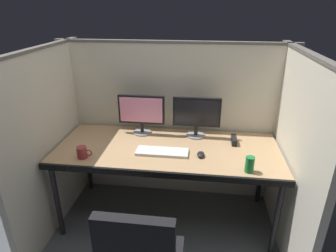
% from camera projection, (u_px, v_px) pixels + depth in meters
% --- Properties ---
extents(ground_plane, '(8.00, 8.00, 0.00)m').
position_uv_depth(ground_plane, '(163.00, 239.00, 2.46)').
color(ground_plane, '#4C5156').
extents(cubicle_partition_rear, '(2.21, 0.06, 1.57)m').
position_uv_depth(cubicle_partition_rear, '(173.00, 122.00, 2.83)').
color(cubicle_partition_rear, beige).
rests_on(cubicle_partition_rear, ground).
extents(cubicle_partition_left, '(0.06, 1.41, 1.57)m').
position_uv_depth(cubicle_partition_left, '(51.00, 141.00, 2.45)').
color(cubicle_partition_left, beige).
rests_on(cubicle_partition_left, ground).
extents(cubicle_partition_right, '(0.06, 1.41, 1.57)m').
position_uv_depth(cubicle_partition_right, '(292.00, 155.00, 2.22)').
color(cubicle_partition_right, beige).
rests_on(cubicle_partition_right, ground).
extents(desk, '(1.90, 0.80, 0.74)m').
position_uv_depth(desk, '(167.00, 153.00, 2.45)').
color(desk, tan).
rests_on(desk, ground).
extents(monitor_left, '(0.43, 0.17, 0.37)m').
position_uv_depth(monitor_left, '(141.00, 112.00, 2.63)').
color(monitor_left, gray).
rests_on(monitor_left, desk).
extents(monitor_right, '(0.43, 0.17, 0.37)m').
position_uv_depth(monitor_right, '(197.00, 114.00, 2.57)').
color(monitor_right, gray).
rests_on(monitor_right, desk).
extents(keyboard_main, '(0.43, 0.15, 0.02)m').
position_uv_depth(keyboard_main, '(162.00, 152.00, 2.35)').
color(keyboard_main, silver).
rests_on(keyboard_main, desk).
extents(computer_mouse, '(0.06, 0.10, 0.04)m').
position_uv_depth(computer_mouse, '(201.00, 154.00, 2.30)').
color(computer_mouse, black).
rests_on(computer_mouse, desk).
extents(red_stapler, '(0.04, 0.15, 0.06)m').
position_uv_depth(red_stapler, '(234.00, 140.00, 2.51)').
color(red_stapler, black).
rests_on(red_stapler, desk).
extents(coffee_mug, '(0.13, 0.08, 0.09)m').
position_uv_depth(coffee_mug, '(82.00, 152.00, 2.27)').
color(coffee_mug, '#993333').
rests_on(coffee_mug, desk).
extents(soda_can, '(0.07, 0.07, 0.12)m').
position_uv_depth(soda_can, '(250.00, 165.00, 2.07)').
color(soda_can, '#197233').
rests_on(soda_can, desk).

